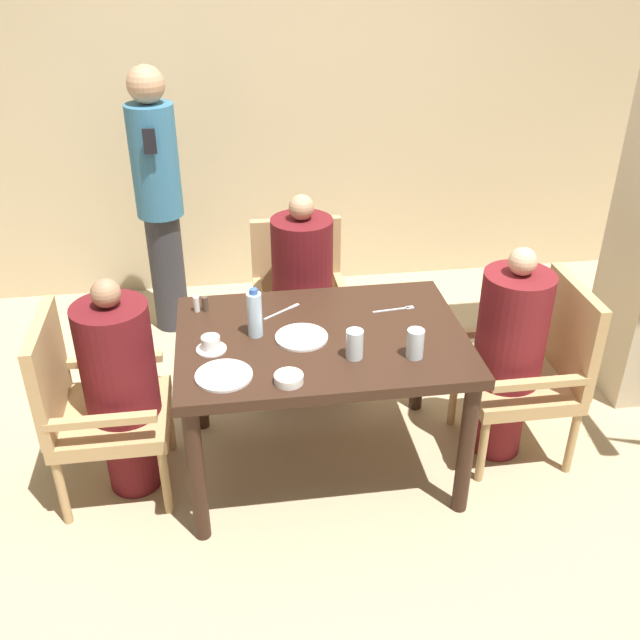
% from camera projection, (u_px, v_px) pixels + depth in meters
% --- Properties ---
extents(ground_plane, '(16.00, 16.00, 0.00)m').
position_uv_depth(ground_plane, '(321.00, 463.00, 3.48)').
color(ground_plane, tan).
extents(wall_back, '(8.00, 0.06, 2.80)m').
position_uv_depth(wall_back, '(275.00, 82.00, 4.54)').
color(wall_back, '#C6B289').
rests_on(wall_back, ground_plane).
extents(dining_table, '(1.27, 0.89, 0.73)m').
position_uv_depth(dining_table, '(321.00, 353.00, 3.17)').
color(dining_table, '#331E14').
rests_on(dining_table, ground_plane).
extents(chair_left_side, '(0.50, 0.50, 0.89)m').
position_uv_depth(chair_left_side, '(91.00, 403.00, 3.12)').
color(chair_left_side, tan).
rests_on(chair_left_side, ground_plane).
extents(diner_in_left_chair, '(0.32, 0.32, 1.07)m').
position_uv_depth(diner_in_left_chair, '(121.00, 386.00, 3.10)').
color(diner_in_left_chair, '#5B1419').
rests_on(diner_in_left_chair, ground_plane).
extents(chair_far_side, '(0.50, 0.50, 0.89)m').
position_uv_depth(chair_far_side, '(300.00, 299.00, 3.97)').
color(chair_far_side, tan).
rests_on(chair_far_side, ground_plane).
extents(diner_in_far_chair, '(0.32, 0.32, 1.13)m').
position_uv_depth(diner_in_far_chair, '(303.00, 294.00, 3.79)').
color(diner_in_far_chair, '#5B1419').
rests_on(diner_in_far_chair, ground_plane).
extents(chair_right_side, '(0.50, 0.50, 0.89)m').
position_uv_depth(chair_right_side, '(535.00, 366.00, 3.38)').
color(chair_right_side, tan).
rests_on(chair_right_side, ground_plane).
extents(diner_in_right_chair, '(0.32, 0.32, 1.09)m').
position_uv_depth(diner_in_right_chair, '(509.00, 353.00, 3.32)').
color(diner_in_right_chair, maroon).
rests_on(diner_in_right_chair, ground_plane).
extents(standing_host, '(0.28, 0.31, 1.63)m').
position_uv_depth(standing_host, '(159.00, 197.00, 4.22)').
color(standing_host, '#2D2D33').
rests_on(standing_host, ground_plane).
extents(plate_main_left, '(0.23, 0.23, 0.01)m').
position_uv_depth(plate_main_left, '(302.00, 337.00, 3.09)').
color(plate_main_left, white).
rests_on(plate_main_left, dining_table).
extents(plate_main_right, '(0.23, 0.23, 0.01)m').
position_uv_depth(plate_main_right, '(224.00, 376.00, 2.83)').
color(plate_main_right, white).
rests_on(plate_main_right, dining_table).
extents(teacup_with_saucer, '(0.13, 0.13, 0.06)m').
position_uv_depth(teacup_with_saucer, '(211.00, 344.00, 3.00)').
color(teacup_with_saucer, white).
rests_on(teacup_with_saucer, dining_table).
extents(bowl_small, '(0.12, 0.12, 0.04)m').
position_uv_depth(bowl_small, '(289.00, 379.00, 2.80)').
color(bowl_small, white).
rests_on(bowl_small, dining_table).
extents(water_bottle, '(0.06, 0.06, 0.23)m').
position_uv_depth(water_bottle, '(255.00, 314.00, 3.07)').
color(water_bottle, silver).
rests_on(water_bottle, dining_table).
extents(glass_tall_near, '(0.07, 0.07, 0.13)m').
position_uv_depth(glass_tall_near, '(355.00, 344.00, 2.93)').
color(glass_tall_near, silver).
rests_on(glass_tall_near, dining_table).
extents(glass_tall_mid, '(0.07, 0.07, 0.13)m').
position_uv_depth(glass_tall_mid, '(415.00, 343.00, 2.94)').
color(glass_tall_mid, silver).
rests_on(glass_tall_mid, dining_table).
extents(salt_shaker, '(0.03, 0.03, 0.07)m').
position_uv_depth(salt_shaker, '(196.00, 304.00, 3.29)').
color(salt_shaker, white).
rests_on(salt_shaker, dining_table).
extents(pepper_shaker, '(0.03, 0.03, 0.07)m').
position_uv_depth(pepper_shaker, '(205.00, 304.00, 3.29)').
color(pepper_shaker, '#4C3D2D').
rests_on(pepper_shaker, dining_table).
extents(fork_beside_plate, '(0.20, 0.04, 0.00)m').
position_uv_depth(fork_beside_plate, '(398.00, 309.00, 3.32)').
color(fork_beside_plate, silver).
rests_on(fork_beside_plate, dining_table).
extents(knife_beside_plate, '(0.18, 0.13, 0.00)m').
position_uv_depth(knife_beside_plate, '(283.00, 311.00, 3.30)').
color(knife_beside_plate, silver).
rests_on(knife_beside_plate, dining_table).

